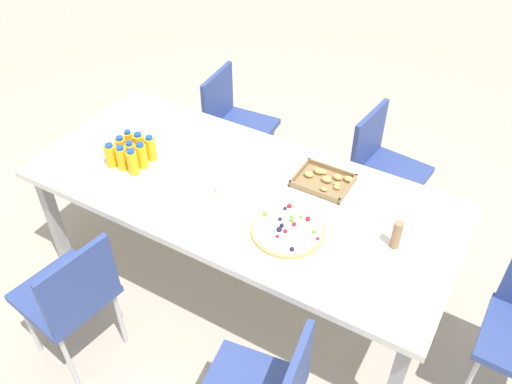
{
  "coord_description": "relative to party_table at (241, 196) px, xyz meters",
  "views": [
    {
      "loc": [
        1.12,
        -1.77,
        2.53
      ],
      "look_at": [
        0.1,
        -0.01,
        0.76
      ],
      "focal_mm": 37.49,
      "sensor_mm": 36.0,
      "label": 1
    }
  ],
  "objects": [
    {
      "name": "ground_plane",
      "position": [
        0.0,
        0.0,
        -0.68
      ],
      "size": [
        12.0,
        12.0,
        0.0
      ],
      "primitive_type": "plane",
      "color": "#B2A899"
    },
    {
      "name": "chair_near_left",
      "position": [
        -0.44,
        -0.83,
        -0.18
      ],
      "size": [
        0.45,
        0.45,
        0.83
      ],
      "rotation": [
        0.0,
        0.0,
        1.42
      ],
      "color": "#33478C",
      "rests_on": "ground_plane"
    },
    {
      "name": "party_table",
      "position": [
        0.0,
        0.0,
        0.0
      ],
      "size": [
        2.24,
        0.99,
        0.74
      ],
      "color": "silver",
      "rests_on": "ground_plane"
    },
    {
      "name": "cardboard_tube",
      "position": [
        0.82,
        -0.0,
        0.13
      ],
      "size": [
        0.04,
        0.04,
        0.15
      ],
      "primitive_type": "cylinder",
      "color": "#9E7A56",
      "rests_on": "party_table"
    },
    {
      "name": "chair_far_left",
      "position": [
        -0.57,
        0.83,
        -0.18
      ],
      "size": [
        0.43,
        0.43,
        0.83
      ],
      "rotation": [
        0.0,
        0.0,
        -1.5
      ],
      "color": "#33478C",
      "rests_on": "ground_plane"
    },
    {
      "name": "juice_bottle_1",
      "position": [
        -0.63,
        -0.18,
        0.12
      ],
      "size": [
        0.06,
        0.06,
        0.14
      ],
      "color": "#F9AE14",
      "rests_on": "party_table"
    },
    {
      "name": "juice_bottle_8",
      "position": [
        -0.55,
        -0.03,
        0.13
      ],
      "size": [
        0.06,
        0.06,
        0.15
      ],
      "color": "#FAAC14",
      "rests_on": "party_table"
    },
    {
      "name": "juice_bottle_2",
      "position": [
        -0.55,
        -0.18,
        0.13
      ],
      "size": [
        0.06,
        0.06,
        0.15
      ],
      "color": "#FAAC14",
      "rests_on": "party_table"
    },
    {
      "name": "plate_stack",
      "position": [
        -0.03,
        -0.03,
        0.08
      ],
      "size": [
        0.17,
        0.17,
        0.03
      ],
      "color": "silver",
      "rests_on": "party_table"
    },
    {
      "name": "fruit_pizza",
      "position": [
        0.36,
        -0.16,
        0.07
      ],
      "size": [
        0.35,
        0.35,
        0.05
      ],
      "color": "tan",
      "rests_on": "party_table"
    },
    {
      "name": "juice_bottle_3",
      "position": [
        -0.7,
        -0.1,
        0.12
      ],
      "size": [
        0.06,
        0.06,
        0.13
      ],
      "color": "#F9AD14",
      "rests_on": "party_table"
    },
    {
      "name": "juice_bottle_6",
      "position": [
        -0.7,
        -0.03,
        0.12
      ],
      "size": [
        0.05,
        0.05,
        0.13
      ],
      "color": "#FAAD14",
      "rests_on": "party_table"
    },
    {
      "name": "napkin_stack",
      "position": [
        -0.3,
        -0.1,
        0.06
      ],
      "size": [
        0.15,
        0.15,
        0.01
      ],
      "primitive_type": "cube",
      "color": "white",
      "rests_on": "party_table"
    },
    {
      "name": "snack_tray",
      "position": [
        0.36,
        0.26,
        0.07
      ],
      "size": [
        0.29,
        0.23,
        0.04
      ],
      "color": "olive",
      "rests_on": "party_table"
    },
    {
      "name": "juice_bottle_5",
      "position": [
        -0.55,
        -0.11,
        0.13
      ],
      "size": [
        0.06,
        0.06,
        0.15
      ],
      "color": "#F9AC14",
      "rests_on": "party_table"
    },
    {
      "name": "juice_bottle_0",
      "position": [
        -0.7,
        -0.19,
        0.12
      ],
      "size": [
        0.06,
        0.06,
        0.14
      ],
      "color": "#FAAD14",
      "rests_on": "party_table"
    },
    {
      "name": "juice_bottle_7",
      "position": [
        -0.63,
        -0.03,
        0.12
      ],
      "size": [
        0.06,
        0.06,
        0.14
      ],
      "color": "#F9AC14",
      "rests_on": "party_table"
    },
    {
      "name": "chair_far_right",
      "position": [
        0.49,
        0.88,
        -0.18
      ],
      "size": [
        0.44,
        0.44,
        0.83
      ],
      "rotation": [
        0.0,
        0.0,
        -1.68
      ],
      "color": "#33478C",
      "rests_on": "ground_plane"
    },
    {
      "name": "juice_bottle_4",
      "position": [
        -0.62,
        -0.11,
        0.12
      ],
      "size": [
        0.06,
        0.06,
        0.13
      ],
      "color": "#F9AD14",
      "rests_on": "party_table"
    }
  ]
}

